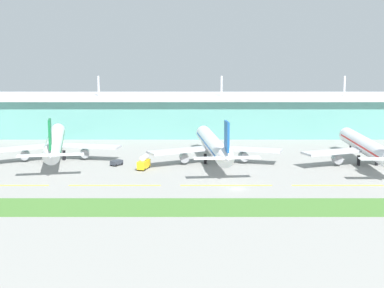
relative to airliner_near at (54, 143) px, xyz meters
The scene contains 12 objects.
ground_plane 78.93m from the airliner_near, 35.36° to the right, with size 600.00×600.00×0.00m, color gray.
terminal_building 88.36m from the airliner_near, 43.40° to the left, with size 288.00×34.00×27.94m.
airliner_near is the anchor object (origin of this frame).
airliner_middle 58.80m from the airliner_near, ahead, with size 48.53×67.89×18.90m.
airliner_far 113.20m from the airliner_near, ahead, with size 48.80×63.79×18.90m.
taxiway_stripe_west 41.95m from the airliner_near, 99.51° to the right, with size 28.00×0.70×0.04m, color yellow.
taxiway_stripe_mid_west 49.50m from the airliner_near, 56.41° to the right, with size 28.00×0.70×0.04m, color yellow.
taxiway_stripe_centre 73.84m from the airliner_near, 33.77° to the right, with size 28.00×0.70×0.04m, color yellow.
taxiway_stripe_mid_east 103.76m from the airliner_near, 23.25° to the right, with size 28.00×0.70×0.04m, color yellow.
grass_verge 91.89m from the airliner_near, 45.59° to the right, with size 300.00×18.00×0.10m, color #477A33.
pushback_tug 26.90m from the airliner_near, 24.17° to the right, with size 4.51×4.98×1.85m.
fuel_truck 38.40m from the airliner_near, 26.34° to the right, with size 4.29×7.62×4.95m.
Camera 1 is at (-13.41, -174.44, 43.14)m, focal length 56.51 mm.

